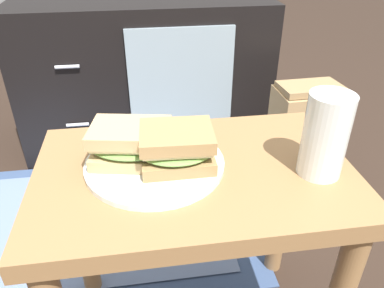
{
  "coord_description": "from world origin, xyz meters",
  "views": [
    {
      "loc": [
        -0.08,
        -0.54,
        0.84
      ],
      "look_at": [
        -0.0,
        0.0,
        0.51
      ],
      "focal_mm": 35.19,
      "sensor_mm": 36.0,
      "label": 1
    }
  ],
  "objects": [
    {
      "name": "beer_glass",
      "position": [
        0.21,
        -0.04,
        0.53
      ],
      "size": [
        0.07,
        0.07,
        0.15
      ],
      "color": "silver",
      "rests_on": "side_table"
    },
    {
      "name": "area_rug",
      "position": [
        -0.26,
        0.4,
        0.0
      ],
      "size": [
        1.01,
        0.65,
        0.01
      ],
      "color": "#384C72",
      "rests_on": "ground"
    },
    {
      "name": "plate",
      "position": [
        -0.07,
        0.02,
        0.47
      ],
      "size": [
        0.25,
        0.25,
        0.01
      ],
      "primitive_type": "cylinder",
      "color": "silver",
      "rests_on": "side_table"
    },
    {
      "name": "paper_bag",
      "position": [
        0.45,
        0.49,
        0.19
      ],
      "size": [
        0.21,
        0.15,
        0.39
      ],
      "color": "tan",
      "rests_on": "ground"
    },
    {
      "name": "tv_cabinet",
      "position": [
        -0.05,
        0.95,
        0.29
      ],
      "size": [
        0.96,
        0.46,
        0.58
      ],
      "color": "black",
      "rests_on": "ground"
    },
    {
      "name": "side_table",
      "position": [
        0.0,
        0.0,
        0.37
      ],
      "size": [
        0.56,
        0.36,
        0.46
      ],
      "color": "olive",
      "rests_on": "ground"
    },
    {
      "name": "sandwich_back",
      "position": [
        -0.03,
        0.01,
        0.5
      ],
      "size": [
        0.13,
        0.11,
        0.07
      ],
      "color": "#9E7A4C",
      "rests_on": "plate"
    },
    {
      "name": "sandwich_front",
      "position": [
        -0.11,
        0.03,
        0.5
      ],
      "size": [
        0.16,
        0.13,
        0.07
      ],
      "color": "tan",
      "rests_on": "plate"
    }
  ]
}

